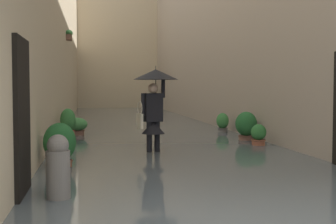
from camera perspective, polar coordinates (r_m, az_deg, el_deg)
name	(u,v)px	position (r m, az deg, el deg)	size (l,w,h in m)	color
ground_plane	(138,128)	(17.96, -3.63, -1.95)	(68.68, 68.68, 0.00)	gray
flood_water	(138,126)	(17.96, -3.63, -1.69)	(6.10, 33.47, 0.16)	#515B60
building_facade_right	(40,15)	(18.09, -15.16, 11.21)	(2.04, 31.47, 8.33)	beige
building_facade_far	(117,29)	(32.73, -6.19, 9.88)	(8.90, 1.80, 10.93)	beige
person_wading	(154,95)	(10.17, -1.66, 2.08)	(0.97, 0.97, 2.01)	#2D2319
potted_plant_mid_left	(246,127)	(12.63, 9.41, -1.80)	(0.57, 0.57, 0.91)	brown
potted_plant_near_left	(258,137)	(11.58, 10.86, -3.00)	(0.37, 0.37, 0.67)	#9E563D
potted_plant_mid_right	(60,147)	(8.54, -12.94, -4.12)	(0.57, 0.57, 0.93)	brown
potted_plant_far_left	(223,124)	(14.83, 6.60, -1.44)	(0.39, 0.39, 0.75)	#66605B
potted_plant_near_right	(68,126)	(12.87, -11.98, -1.68)	(0.41, 0.41, 0.99)	#9E563D
potted_plant_far_right	(77,127)	(14.04, -10.95, -1.82)	(0.63, 0.63, 0.67)	brown
mooring_bollard	(58,173)	(6.13, -13.11, -7.19)	(0.30, 0.30, 0.97)	slate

